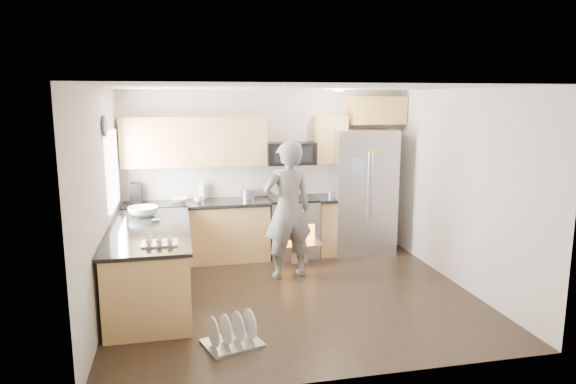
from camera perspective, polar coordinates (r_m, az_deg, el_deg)
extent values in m
plane|color=black|center=(6.65, 0.70, -11.46)|extent=(4.50, 4.50, 0.00)
cube|color=beige|center=(8.22, -2.40, 2.18)|extent=(4.50, 0.04, 2.60)
cube|color=beige|center=(4.41, 6.57, -5.19)|extent=(4.50, 0.04, 2.60)
cube|color=beige|center=(6.19, -20.03, -1.20)|extent=(0.04, 4.00, 2.60)
cube|color=beige|center=(7.12, 18.65, 0.35)|extent=(0.04, 4.00, 2.60)
cube|color=white|center=(6.17, 0.75, 11.54)|extent=(4.50, 4.00, 0.04)
cube|color=white|center=(7.13, -18.94, 2.37)|extent=(0.04, 1.00, 1.00)
cylinder|color=#FFECCC|center=(7.47, 5.69, 11.19)|extent=(0.14, 0.14, 0.02)
cylinder|color=#474754|center=(6.53, -19.71, 6.93)|extent=(0.03, 0.26, 0.26)
cube|color=tan|center=(7.99, -9.98, -4.56)|extent=(2.15, 0.60, 0.87)
cube|color=black|center=(7.87, -10.08, -1.27)|extent=(2.19, 0.64, 0.04)
cube|color=tan|center=(8.33, 4.82, -3.81)|extent=(0.50, 0.60, 0.87)
cube|color=black|center=(8.22, 4.89, -0.65)|extent=(0.54, 0.64, 0.04)
cube|color=tan|center=(7.88, -10.30, 5.54)|extent=(2.16, 0.33, 0.74)
cube|color=tan|center=(8.23, 4.69, 5.88)|extent=(0.50, 0.33, 0.74)
cube|color=tan|center=(8.46, 9.86, 8.94)|extent=(0.90, 0.33, 0.44)
imported|color=white|center=(7.92, -12.08, -0.87)|extent=(0.28, 0.28, 0.07)
imported|color=silver|center=(8.04, -9.47, 0.31)|extent=(0.12, 0.12, 0.32)
imported|color=silver|center=(7.84, -9.96, -0.80)|extent=(0.12, 0.12, 0.10)
cylinder|color=#B7B7BC|center=(8.05, -4.49, -0.19)|extent=(0.22, 0.22, 0.15)
cube|color=black|center=(7.96, -16.56, -0.12)|extent=(0.16, 0.20, 0.31)
cylinder|color=#B7B7BC|center=(8.16, 4.84, -0.27)|extent=(0.11, 0.11, 0.09)
cube|color=tan|center=(6.60, -14.93, -7.98)|extent=(0.90, 2.30, 0.87)
cube|color=black|center=(6.47, -15.12, -4.03)|extent=(0.96, 2.36, 0.04)
imported|color=silver|center=(7.11, -15.78, -2.09)|extent=(0.39, 0.39, 0.12)
cube|color=green|center=(6.76, -14.47, -3.09)|extent=(0.09, 0.07, 0.03)
cube|color=#B7B7BC|center=(5.72, -14.10, -5.25)|extent=(0.38, 0.29, 0.08)
cube|color=#B7B7BC|center=(8.14, 0.47, -3.99)|extent=(0.76, 0.62, 0.90)
cube|color=black|center=(8.04, 0.47, -0.78)|extent=(0.76, 0.60, 0.03)
cube|color=orange|center=(7.86, 0.97, -4.91)|extent=(0.56, 0.02, 0.34)
cube|color=#B7B7BC|center=(7.73, 1.25, -5.83)|extent=(0.70, 0.34, 0.03)
cube|color=silver|center=(7.72, 1.33, -6.89)|extent=(0.24, 0.03, 0.28)
cube|color=black|center=(8.05, 0.29, 4.31)|extent=(0.76, 0.40, 0.34)
cube|color=#B7B7BC|center=(8.37, 8.15, 0.10)|extent=(1.00, 0.79, 1.99)
cylinder|color=#B7B7BC|center=(7.97, 8.92, 0.60)|extent=(0.03, 0.03, 1.08)
cylinder|color=#B7B7BC|center=(8.00, 9.36, 0.61)|extent=(0.03, 0.03, 1.08)
cube|color=pink|center=(8.11, 10.50, -0.84)|extent=(0.26, 0.02, 0.32)
cube|color=#94A7ED|center=(7.87, 7.87, 2.88)|extent=(0.19, 0.01, 0.24)
imported|color=slate|center=(7.06, -0.02, -2.02)|extent=(0.76, 0.56, 1.91)
cube|color=#B7B7BC|center=(5.48, -6.21, -16.38)|extent=(0.66, 0.59, 0.03)
cylinder|color=silver|center=(5.33, -8.28, -15.14)|extent=(0.11, 0.30, 0.31)
cylinder|color=silver|center=(5.38, -6.92, -14.89)|extent=(0.11, 0.30, 0.31)
cylinder|color=silver|center=(5.42, -5.58, -14.63)|extent=(0.11, 0.30, 0.31)
cylinder|color=silver|center=(5.47, -4.27, -14.37)|extent=(0.11, 0.30, 0.31)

